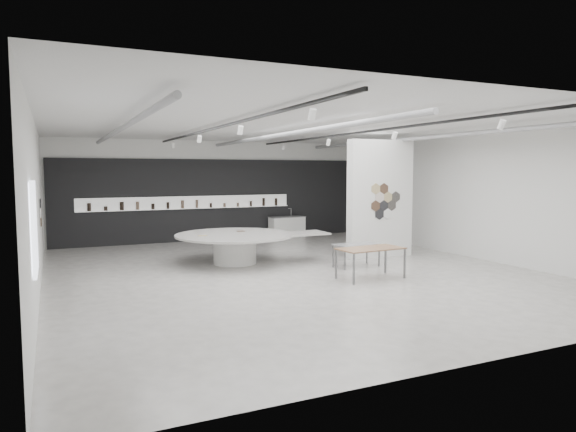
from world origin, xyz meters
name	(u,v)px	position (x,y,z in m)	size (l,w,h in m)	color
room	(288,193)	(-0.09, 0.00, 2.07)	(12.02, 14.02, 3.82)	beige
back_wall_display	(213,200)	(-0.08, 6.93, 1.54)	(11.80, 0.27, 3.10)	black
partition_column	(380,199)	(3.50, 1.00, 1.80)	(2.20, 0.38, 3.60)	white
display_island	(237,244)	(-0.90, 1.71, 0.56)	(4.34, 3.41, 0.87)	white
sample_table_wood	(371,250)	(1.39, -1.64, 0.71)	(1.69, 0.93, 0.77)	brown
sample_table_stone	(356,246)	(1.92, -0.15, 0.58)	(1.29, 0.72, 0.64)	gray
kitchen_counter	(287,227)	(2.88, 6.52, 0.42)	(1.50, 0.68, 1.15)	white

